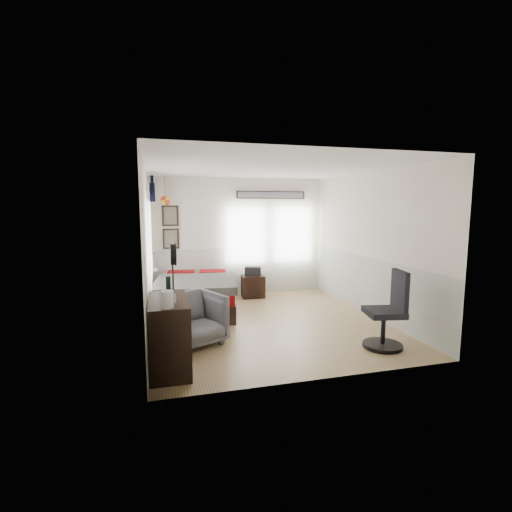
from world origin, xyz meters
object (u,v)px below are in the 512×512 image
at_px(armchair, 192,319).
at_px(nightstand, 253,286).
at_px(bed, 196,295).
at_px(dresser, 169,334).
at_px(task_chair, 388,316).

height_order(armchair, nightstand, armchair).
bearing_deg(nightstand, armchair, -117.92).
bearing_deg(bed, armchair, -90.15).
distance_m(dresser, nightstand, 3.92).
xyz_separation_m(dresser, armchair, (0.36, 0.79, -0.07)).
distance_m(bed, dresser, 2.66).
xyz_separation_m(dresser, nightstand, (1.97, 3.38, -0.20)).
distance_m(armchair, task_chair, 2.88).
xyz_separation_m(armchair, task_chair, (2.74, -0.88, 0.08)).
relative_size(armchair, task_chair, 0.74).
xyz_separation_m(bed, task_chair, (2.50, -2.67, 0.14)).
bearing_deg(bed, task_chair, -39.19).
bearing_deg(armchair, bed, 57.26).
height_order(nightstand, task_chair, task_chair).
relative_size(nightstand, task_chair, 0.44).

